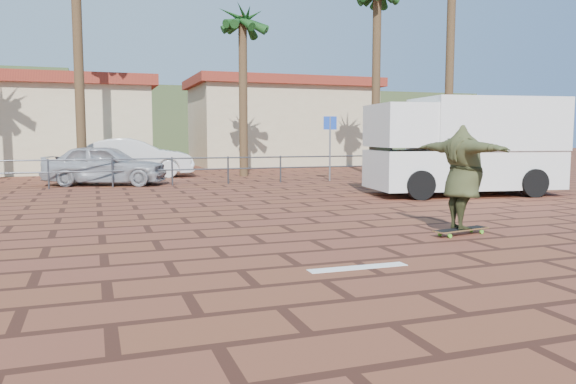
# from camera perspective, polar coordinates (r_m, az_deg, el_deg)

# --- Properties ---
(ground) EXTENTS (120.00, 120.00, 0.00)m
(ground) POSITION_cam_1_polar(r_m,az_deg,el_deg) (8.45, -0.80, -6.27)
(ground) COLOR brown
(ground) RESTS_ON ground
(paint_stripe) EXTENTS (1.40, 0.22, 0.01)m
(paint_stripe) POSITION_cam_1_polar(r_m,az_deg,el_deg) (7.62, 7.13, -7.62)
(paint_stripe) COLOR white
(paint_stripe) RESTS_ON ground
(guardrail) EXTENTS (24.06, 0.06, 1.00)m
(guardrail) POSITION_cam_1_polar(r_m,az_deg,el_deg) (20.04, -11.70, 2.58)
(guardrail) COLOR #47494F
(guardrail) RESTS_ON ground
(palm_center) EXTENTS (2.40, 2.40, 7.75)m
(palm_center) POSITION_cam_1_polar(r_m,az_deg,el_deg) (24.56, -4.63, 16.58)
(palm_center) COLOR brown
(palm_center) RESTS_ON ground
(building_west) EXTENTS (12.60, 7.60, 4.50)m
(building_west) POSITION_cam_1_polar(r_m,az_deg,el_deg) (30.04, -25.83, 6.22)
(building_west) COLOR beige
(building_west) RESTS_ON ground
(building_east) EXTENTS (10.60, 6.60, 5.00)m
(building_east) POSITION_cam_1_polar(r_m,az_deg,el_deg) (33.57, -0.76, 7.13)
(building_east) COLOR beige
(building_east) RESTS_ON ground
(hill_front) EXTENTS (70.00, 18.00, 6.00)m
(hill_front) POSITION_cam_1_polar(r_m,az_deg,el_deg) (57.91, -16.71, 6.80)
(hill_front) COLOR #384C28
(hill_front) RESTS_ON ground
(longboard) EXTENTS (1.19, 0.48, 0.11)m
(longboard) POSITION_cam_1_polar(r_m,az_deg,el_deg) (10.43, 17.18, -3.69)
(longboard) COLOR olive
(longboard) RESTS_ON ground
(skateboarder) EXTENTS (0.78, 2.29, 1.83)m
(skateboarder) POSITION_cam_1_polar(r_m,az_deg,el_deg) (10.32, 17.33, 1.44)
(skateboarder) COLOR #3A3E21
(skateboarder) RESTS_ON longboard
(campervan) EXTENTS (5.76, 3.05, 2.85)m
(campervan) POSITION_cam_1_polar(r_m,az_deg,el_deg) (17.44, 17.52, 4.66)
(campervan) COLOR white
(campervan) RESTS_ON ground
(car_silver) EXTENTS (4.54, 2.96, 1.44)m
(car_silver) POSITION_cam_1_polar(r_m,az_deg,el_deg) (20.87, -18.05, 2.65)
(car_silver) COLOR #A3A5AA
(car_silver) RESTS_ON ground
(car_white) EXTENTS (5.08, 2.20, 1.63)m
(car_white) POSITION_cam_1_polar(r_m,az_deg,el_deg) (24.41, -15.42, 3.37)
(car_white) COLOR silver
(car_white) RESTS_ON ground
(street_sign) EXTENTS (0.49, 0.17, 2.47)m
(street_sign) POSITION_cam_1_polar(r_m,az_deg,el_deg) (21.63, 4.29, 5.70)
(street_sign) COLOR gray
(street_sign) RESTS_ON ground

